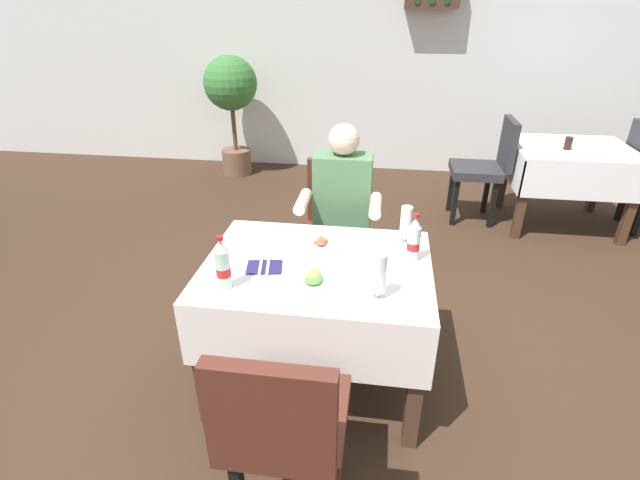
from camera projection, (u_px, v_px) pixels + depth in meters
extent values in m
plane|color=#382619|center=(334.00, 377.00, 2.65)|extent=(11.00, 11.00, 0.00)
cube|color=silver|center=(375.00, 37.00, 5.26)|extent=(11.00, 0.12, 3.05)
cube|color=white|center=(317.00, 265.00, 2.31)|extent=(1.13, 0.86, 0.02)
cube|color=white|center=(303.00, 348.00, 2.02)|extent=(1.13, 0.02, 0.32)
cube|color=white|center=(328.00, 254.00, 2.76)|extent=(1.13, 0.02, 0.32)
cube|color=white|center=(214.00, 285.00, 2.46)|extent=(0.02, 0.86, 0.32)
cube|color=white|center=(427.00, 303.00, 2.32)|extent=(0.02, 0.86, 0.32)
cube|color=#472D1E|center=(202.00, 364.00, 2.22)|extent=(0.07, 0.07, 0.73)
cube|color=#472D1E|center=(415.00, 387.00, 2.09)|extent=(0.07, 0.07, 0.73)
cube|color=#472D1E|center=(246.00, 281.00, 2.87)|extent=(0.07, 0.07, 0.73)
cube|color=#472D1E|center=(411.00, 294.00, 2.75)|extent=(0.07, 0.07, 0.73)
cube|color=#4C2319|center=(334.00, 242.00, 3.07)|extent=(0.44, 0.44, 0.08)
cube|color=#4C2319|center=(338.00, 191.00, 3.17)|extent=(0.42, 0.06, 0.44)
cube|color=black|center=(304.00, 287.00, 3.06)|extent=(0.04, 0.04, 0.45)
cube|color=black|center=(356.00, 291.00, 3.02)|extent=(0.04, 0.04, 0.45)
cube|color=black|center=(313.00, 262.00, 3.36)|extent=(0.04, 0.04, 0.45)
cube|color=black|center=(359.00, 265.00, 3.32)|extent=(0.04, 0.04, 0.45)
cube|color=#4C2319|center=(289.00, 417.00, 1.78)|extent=(0.44, 0.44, 0.08)
cube|color=#4C2319|center=(270.00, 422.00, 1.44)|extent=(0.42, 0.06, 0.44)
cube|color=black|center=(337.00, 434.00, 2.03)|extent=(0.04, 0.04, 0.45)
cube|color=black|center=(261.00, 425.00, 2.08)|extent=(0.04, 0.04, 0.45)
cylinder|color=#282D42|center=(325.00, 292.00, 3.02)|extent=(0.10, 0.10, 0.45)
cylinder|color=#282D42|center=(349.00, 294.00, 3.00)|extent=(0.10, 0.10, 0.45)
cube|color=#282D42|center=(340.00, 242.00, 3.02)|extent=(0.34, 0.36, 0.12)
cube|color=#4C754C|center=(343.00, 193.00, 2.94)|extent=(0.36, 0.20, 0.50)
sphere|color=beige|center=(344.00, 139.00, 2.78)|extent=(0.19, 0.19, 0.19)
cylinder|color=beige|center=(303.00, 202.00, 2.76)|extent=(0.07, 0.26, 0.07)
cylinder|color=beige|center=(376.00, 206.00, 2.70)|extent=(0.07, 0.26, 0.07)
cube|color=white|center=(313.00, 285.00, 2.12)|extent=(0.24, 0.24, 0.01)
ellipsoid|color=gold|center=(313.00, 274.00, 2.15)|extent=(0.08, 0.09, 0.05)
ellipsoid|color=#4C8E38|center=(314.00, 278.00, 2.14)|extent=(0.09, 0.08, 0.03)
ellipsoid|color=#4C8E38|center=(313.00, 280.00, 2.12)|extent=(0.11, 0.11, 0.03)
cube|color=white|center=(323.00, 244.00, 2.47)|extent=(0.23, 0.23, 0.01)
ellipsoid|color=#C14C33|center=(321.00, 241.00, 2.46)|extent=(0.07, 0.10, 0.03)
ellipsoid|color=#B77A38|center=(320.00, 241.00, 2.47)|extent=(0.10, 0.07, 0.03)
cylinder|color=white|center=(404.00, 241.00, 2.51)|extent=(0.07, 0.07, 0.01)
cylinder|color=white|center=(404.00, 239.00, 2.50)|extent=(0.02, 0.02, 0.03)
cylinder|color=white|center=(406.00, 222.00, 2.45)|extent=(0.06, 0.06, 0.17)
cylinder|color=gold|center=(405.00, 228.00, 2.47)|extent=(0.06, 0.06, 0.10)
cylinder|color=white|center=(378.00, 297.00, 2.04)|extent=(0.07, 0.07, 0.01)
cylinder|color=white|center=(378.00, 293.00, 2.03)|extent=(0.02, 0.02, 0.03)
cylinder|color=white|center=(379.00, 273.00, 1.99)|extent=(0.07, 0.07, 0.18)
cylinder|color=#C68928|center=(379.00, 283.00, 2.01)|extent=(0.06, 0.06, 0.08)
cylinder|color=silver|center=(413.00, 244.00, 2.29)|extent=(0.06, 0.06, 0.18)
cylinder|color=red|center=(413.00, 246.00, 2.30)|extent=(0.06, 0.06, 0.04)
cone|color=silver|center=(416.00, 222.00, 2.24)|extent=(0.06, 0.06, 0.05)
cylinder|color=red|center=(416.00, 216.00, 2.22)|extent=(0.03, 0.03, 0.02)
cylinder|color=silver|center=(223.00, 270.00, 2.07)|extent=(0.06, 0.06, 0.19)
cylinder|color=red|center=(224.00, 271.00, 2.08)|extent=(0.07, 0.07, 0.04)
cone|color=silver|center=(221.00, 246.00, 2.01)|extent=(0.06, 0.06, 0.05)
cylinder|color=red|center=(220.00, 238.00, 2.00)|extent=(0.03, 0.03, 0.02)
cube|color=#231E4C|center=(264.00, 267.00, 2.27)|extent=(0.19, 0.16, 0.01)
cube|color=silver|center=(261.00, 266.00, 2.26)|extent=(0.05, 0.19, 0.01)
cube|color=silver|center=(268.00, 266.00, 2.26)|extent=(0.05, 0.19, 0.01)
cube|color=white|center=(573.00, 148.00, 4.12)|extent=(1.00, 0.85, 0.02)
cube|color=white|center=(585.00, 182.00, 3.83)|extent=(1.00, 0.02, 0.32)
cube|color=white|center=(554.00, 153.00, 4.56)|extent=(1.00, 0.02, 0.32)
cube|color=white|center=(511.00, 164.00, 4.26)|extent=(0.02, 0.85, 0.32)
cube|color=white|center=(627.00, 169.00, 4.13)|extent=(0.02, 0.85, 0.32)
cube|color=#472D1E|center=(522.00, 200.00, 4.02)|extent=(0.07, 0.07, 0.73)
cube|color=#472D1E|center=(632.00, 206.00, 3.91)|extent=(0.07, 0.07, 0.73)
cube|color=#472D1E|center=(505.00, 172.00, 4.67)|extent=(0.07, 0.07, 0.73)
cube|color=#472D1E|center=(598.00, 176.00, 4.55)|extent=(0.07, 0.07, 0.73)
cube|color=#2D2D33|center=(475.00, 170.00, 4.33)|extent=(0.44, 0.44, 0.08)
cube|color=#2D2D33|center=(508.00, 144.00, 4.18)|extent=(0.06, 0.42, 0.44)
cube|color=black|center=(451.00, 189.00, 4.63)|extent=(0.04, 0.04, 0.45)
cube|color=black|center=(455.00, 203.00, 4.33)|extent=(0.04, 0.04, 0.45)
cube|color=black|center=(486.00, 191.00, 4.58)|extent=(0.04, 0.04, 0.45)
cube|color=black|center=(493.00, 205.00, 4.28)|extent=(0.04, 0.04, 0.45)
cube|color=#2D2D33|center=(640.00, 149.00, 4.04)|extent=(0.06, 0.42, 0.44)
cube|color=black|center=(640.00, 213.00, 4.13)|extent=(0.04, 0.04, 0.45)
cube|color=black|center=(623.00, 198.00, 4.42)|extent=(0.04, 0.04, 0.45)
cylinder|color=black|center=(568.00, 143.00, 4.01)|extent=(0.06, 0.06, 0.11)
cylinder|color=brown|center=(237.00, 161.00, 5.66)|extent=(0.35, 0.35, 0.30)
cylinder|color=brown|center=(234.00, 128.00, 5.47)|extent=(0.05, 0.05, 0.53)
sphere|color=#387533|center=(230.00, 83.00, 5.23)|extent=(0.60, 0.60, 0.60)
cylinder|color=#193D1E|center=(417.00, 1.00, 4.86)|extent=(0.06, 0.14, 0.06)
cylinder|color=#193D1E|center=(432.00, 1.00, 4.84)|extent=(0.06, 0.14, 0.06)
cylinder|color=#193D1E|center=(447.00, 1.00, 4.82)|extent=(0.06, 0.14, 0.06)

